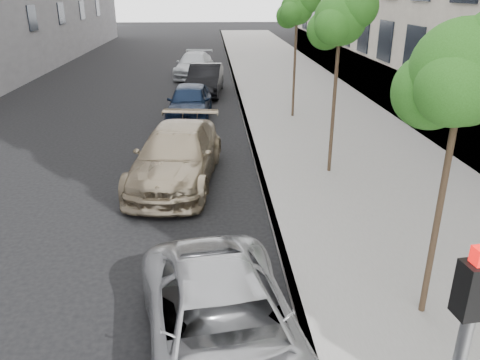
{
  "coord_description": "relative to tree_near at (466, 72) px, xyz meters",
  "views": [
    {
      "loc": [
        -0.21,
        -4.68,
        5.07
      ],
      "look_at": [
        0.33,
        4.07,
        1.5
      ],
      "focal_mm": 35.0,
      "sensor_mm": 36.0,
      "label": 1
    }
  ],
  "objects": [
    {
      "name": "tree_far",
      "position": [
        -0.0,
        13.0,
        0.38
      ],
      "size": [
        1.64,
        1.44,
        5.1
      ],
      "color": "#38281C",
      "rests_on": "sidewalk"
    },
    {
      "name": "curb",
      "position": [
        -2.05,
        22.5,
        -3.97
      ],
      "size": [
        0.15,
        72.0,
        0.14
      ],
      "primitive_type": "cube",
      "color": "#9E9B93",
      "rests_on": "ground"
    },
    {
      "name": "suv",
      "position": [
        -4.45,
        6.31,
        -3.27
      ],
      "size": [
        2.8,
        5.51,
        1.53
      ],
      "primitive_type": "imported",
      "rotation": [
        0.0,
        0.0,
        -0.13
      ],
      "color": "tan",
      "rests_on": "ground"
    },
    {
      "name": "sedan_black",
      "position": [
        -3.74,
        18.32,
        -3.28
      ],
      "size": [
        2.03,
        4.74,
        1.52
      ],
      "primitive_type": "imported",
      "rotation": [
        0.0,
        0.0,
        -0.09
      ],
      "color": "black",
      "rests_on": "ground"
    },
    {
      "name": "tree_mid",
      "position": [
        -0.0,
        6.5,
        0.33
      ],
      "size": [
        1.72,
        1.52,
        5.09
      ],
      "color": "#38281C",
      "rests_on": "sidewalk"
    },
    {
      "name": "tree_near",
      "position": [
        0.0,
        0.0,
        0.0
      ],
      "size": [
        1.79,
        1.59,
        4.78
      ],
      "color": "#38281C",
      "rests_on": "sidewalk"
    },
    {
      "name": "sedan_blue",
      "position": [
        -4.35,
        13.27,
        -3.31
      ],
      "size": [
        1.95,
        4.38,
        1.46
      ],
      "primitive_type": "imported",
      "rotation": [
        0.0,
        0.0,
        -0.05
      ],
      "color": "#0E1A31",
      "rests_on": "ground"
    },
    {
      "name": "sidewalk",
      "position": [
        1.07,
        22.5,
        -3.97
      ],
      "size": [
        6.4,
        72.0,
        0.14
      ],
      "primitive_type": "cube",
      "color": "gray",
      "rests_on": "ground"
    },
    {
      "name": "sedan_rear",
      "position": [
        -4.46,
        23.74,
        -3.31
      ],
      "size": [
        2.63,
        5.24,
        1.46
      ],
      "primitive_type": "imported",
      "rotation": [
        0.0,
        0.0,
        -0.12
      ],
      "color": "#A9ADB1",
      "rests_on": "ground"
    },
    {
      "name": "minivan",
      "position": [
        -3.33,
        -0.93,
        -3.38
      ],
      "size": [
        2.89,
        5.0,
        1.31
      ],
      "primitive_type": "imported",
      "rotation": [
        0.0,
        0.0,
        0.16
      ],
      "color": "#A5A7AA",
      "rests_on": "ground"
    }
  ]
}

